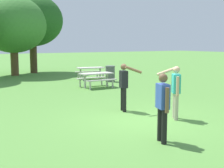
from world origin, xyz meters
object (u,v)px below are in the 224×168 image
object	(u,v)px
picnic_table_near	(96,77)
trash_can_beside_table	(110,74)
person_thrower	(163,103)
frisbee	(162,112)
tree_slender_mid	(13,25)
tree_back_left	(32,21)
person_catcher	(124,84)
picnic_table_far	(90,71)
person_bystander	(176,88)

from	to	relation	value
picnic_table_near	trash_can_beside_table	xyz separation A→B (m)	(1.91, 1.70, -0.08)
person_thrower	frisbee	bearing A→B (deg)	49.29
tree_slender_mid	tree_back_left	world-z (taller)	tree_back_left
tree_back_left	trash_can_beside_table	bearing A→B (deg)	-73.89
tree_slender_mid	trash_can_beside_table	bearing A→B (deg)	-58.99
person_thrower	picnic_table_near	size ratio (longest dim) A/B	0.96
person_catcher	tree_back_left	size ratio (longest dim) A/B	0.27
picnic_table_far	tree_slender_mid	distance (m)	6.77
picnic_table_far	tree_back_left	xyz separation A→B (m)	(-1.80, 6.04, 3.45)
picnic_table_far	trash_can_beside_table	world-z (taller)	trash_can_beside_table
person_catcher	picnic_table_near	bearing A→B (deg)	70.48
tree_slender_mid	person_catcher	bearing A→B (deg)	-89.49
person_bystander	frisbee	world-z (taller)	person_bystander
person_catcher	person_bystander	xyz separation A→B (m)	(0.72, -1.76, 0.00)
person_thrower	person_bystander	bearing A→B (deg)	39.60
person_catcher	person_thrower	bearing A→B (deg)	-108.78
person_thrower	tree_slender_mid	bearing A→B (deg)	86.70
person_catcher	frisbee	bearing A→B (deg)	-43.36
tree_slender_mid	picnic_table_near	bearing A→B (deg)	-75.98
frisbee	tree_back_left	distance (m)	16.39
trash_can_beside_table	tree_slender_mid	world-z (taller)	tree_slender_mid
person_thrower	person_bystander	xyz separation A→B (m)	(1.83, 1.51, 0.02)
picnic_table_near	tree_back_left	world-z (taller)	tree_back_left
frisbee	picnic_table_far	world-z (taller)	picnic_table_far
person_catcher	person_bystander	size ratio (longest dim) A/B	1.00
picnic_table_far	tree_slender_mid	xyz separation A→B (m)	(-3.55, 4.91, 3.03)
frisbee	tree_back_left	size ratio (longest dim) A/B	0.04
frisbee	picnic_table_far	distance (m)	10.17
person_bystander	frisbee	size ratio (longest dim) A/B	6.21
picnic_table_far	tree_back_left	world-z (taller)	tree_back_left
person_bystander	picnic_table_far	world-z (taller)	person_bystander
picnic_table_near	tree_back_left	xyz separation A→B (m)	(-0.34, 9.47, 3.45)
picnic_table_near	picnic_table_far	world-z (taller)	same
person_thrower	frisbee	world-z (taller)	person_thrower
picnic_table_far	tree_slender_mid	bearing A→B (deg)	125.87
person_catcher	tree_back_left	world-z (taller)	tree_back_left
picnic_table_near	picnic_table_far	distance (m)	3.73
person_bystander	picnic_table_near	bearing A→B (deg)	80.32
trash_can_beside_table	frisbee	bearing A→B (deg)	-109.81
tree_back_left	person_bystander	bearing A→B (deg)	-93.09
picnic_table_near	tree_slender_mid	size ratio (longest dim) A/B	0.30
person_thrower	picnic_table_far	distance (m)	13.06
tree_slender_mid	picnic_table_far	bearing A→B (deg)	-54.13
person_catcher	frisbee	size ratio (longest dim) A/B	6.21
person_bystander	picnic_table_near	size ratio (longest dim) A/B	0.96
person_bystander	trash_can_beside_table	distance (m)	9.54
person_catcher	picnic_table_far	distance (m)	9.60
person_catcher	picnic_table_near	world-z (taller)	person_catcher
trash_can_beside_table	tree_back_left	bearing A→B (deg)	106.11
person_thrower	picnic_table_near	bearing A→B (deg)	70.75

